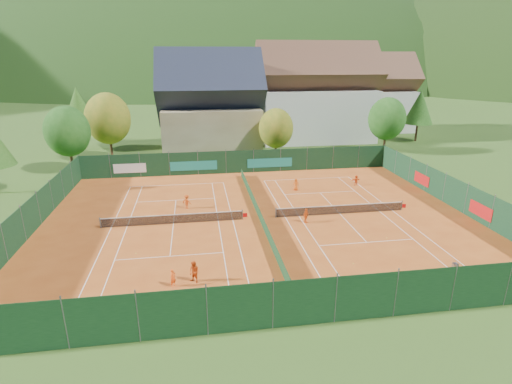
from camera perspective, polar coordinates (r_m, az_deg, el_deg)
The scene contains 34 objects.
ground at distance 37.93m, azimuth 0.46°, elevation -3.85°, with size 600.00×600.00×0.00m, color #2E4F18.
clay_pad at distance 37.92m, azimuth 0.46°, elevation -3.82°, with size 40.00×32.00×0.01m, color #B04D19.
court_markings_left at distance 37.58m, azimuth -11.71°, elevation -4.44°, with size 11.03×23.83×0.00m.
court_markings_right at distance 39.90m, azimuth 11.89°, elevation -3.06°, with size 11.03×23.83×0.00m.
tennis_net_left at distance 37.38m, azimuth -11.52°, elevation -3.74°, with size 13.30×0.10×1.02m.
tennis_net_right at distance 39.77m, azimuth 12.15°, elevation -2.38°, with size 13.30×0.10×1.02m.
court_divider at distance 37.73m, azimuth 0.46°, elevation -3.13°, with size 0.03×28.80×1.00m.
fence_north at distance 52.47m, azimuth -2.82°, elevation 4.30°, with size 40.00×0.10×3.00m.
fence_south at distance 23.39m, azimuth 6.96°, elevation -15.40°, with size 40.00×0.04×3.00m.
fence_west at distance 39.65m, azimuth -29.45°, elevation -3.02°, with size 0.04×32.00×3.00m.
fence_east at distance 45.00m, azimuth 26.47°, elevation -0.16°, with size 0.09×32.00×3.00m.
chalet at distance 65.09m, azimuth -6.50°, elevation 11.66°, with size 16.20×12.00×16.00m.
hotel_block_a at distance 74.14m, azimuth 8.48°, elevation 13.03°, with size 21.60×11.00×17.25m.
hotel_block_b at distance 86.61m, azimuth 16.00°, elevation 12.83°, with size 17.28×10.00×15.50m.
tree_west_front at distance 57.69m, azimuth -25.36°, elevation 7.84°, with size 5.72×5.72×8.69m.
tree_west_mid at distance 62.39m, azimuth -20.41°, elevation 9.80°, with size 6.44×6.44×9.78m.
tree_west_back at distance 71.40m, azimuth -24.06°, elevation 10.91°, with size 5.60×5.60×10.00m.
tree_center at distance 58.57m, azimuth 2.87°, elevation 9.08°, with size 5.01×5.01×7.60m.
tree_east_front at distance 66.25m, azimuth 18.20°, elevation 9.91°, with size 5.72×5.72×8.69m.
tree_east_mid at distance 77.92m, azimuth 22.33°, elevation 11.15°, with size 5.04×5.04×9.00m.
tree_east_back at distance 81.35m, azimuth 14.54°, elevation 12.69°, with size 7.15×7.15×10.86m.
mountain_backdrop at distance 275.58m, azimuth -1.46°, elevation 7.46°, with size 820.00×530.00×242.00m.
ball_hopper at distance 32.04m, azimuth 26.59°, elevation -9.34°, with size 0.34×0.34×0.80m.
loose_ball_0 at distance 32.85m, azimuth -16.79°, elevation -8.38°, with size 0.07×0.07×0.07m, color #CCD833.
loose_ball_1 at distance 30.90m, azimuth 13.74°, elevation -9.90°, with size 0.07×0.07×0.07m, color #CCD833.
loose_ball_2 at distance 42.71m, azimuth 6.07°, elevation -1.23°, with size 0.07×0.07×0.07m, color #CCD833.
loose_ball_3 at distance 44.43m, azimuth -10.01°, elevation -0.62°, with size 0.07×0.07×0.07m, color #CCD833.
loose_ball_4 at distance 35.73m, azimuth 18.19°, elevation -6.25°, with size 0.07×0.07×0.07m, color #CCD833.
player_left_near at distance 27.65m, azimuth -11.78°, elevation -11.92°, with size 0.47×0.31×1.30m, color #FD5B16.
player_left_mid at distance 27.78m, azimuth -8.82°, elevation -11.24°, with size 0.77×0.60×1.58m, color #CD4712.
player_left_far at distance 40.79m, azimuth -9.86°, elevation -1.35°, with size 0.94×0.54×1.45m, color #D54B12.
player_right_near at distance 37.06m, azimuth 7.13°, elevation -3.37°, with size 0.81×0.34×1.39m, color #E15814.
player_right_far_a at distance 45.89m, azimuth 5.72°, elevation 1.09°, with size 0.68×0.44×1.40m, color #CE5312.
player_right_far_b at distance 48.92m, azimuth 14.11°, elevation 1.64°, with size 1.17×0.37×1.26m, color #EC5115.
Camera 1 is at (-5.62, -34.55, 14.60)m, focal length 28.00 mm.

